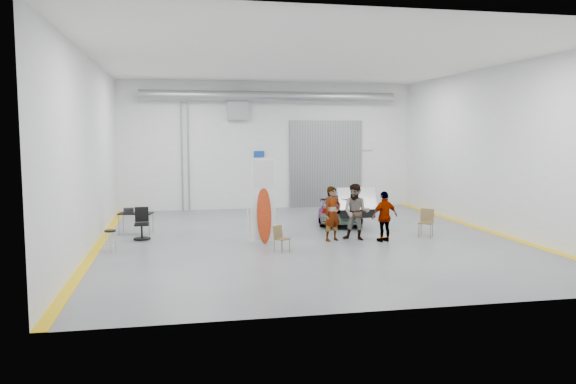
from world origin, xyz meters
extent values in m
plane|color=slate|center=(0.00, 0.00, 0.00)|extent=(16.00, 16.00, 0.00)
cube|color=silver|center=(-7.00, 0.00, 3.00)|extent=(0.02, 16.00, 6.00)
cube|color=silver|center=(7.00, 0.00, 3.00)|extent=(0.02, 16.00, 6.00)
cube|color=silver|center=(0.00, 8.00, 3.00)|extent=(14.00, 0.02, 6.00)
cube|color=silver|center=(0.00, -8.00, 3.00)|extent=(14.00, 0.02, 6.00)
cube|color=white|center=(0.00, 0.00, 6.00)|extent=(14.00, 16.00, 0.02)
cube|color=gray|center=(2.80, 7.92, 2.10)|extent=(3.60, 0.12, 4.20)
cube|color=gray|center=(-1.50, 7.92, 4.80)|extent=(1.00, 0.50, 1.20)
cylinder|color=gray|center=(0.00, 7.40, 5.30)|extent=(11.90, 0.44, 0.44)
cube|color=#123D9A|center=(-0.50, 7.92, 2.60)|extent=(0.50, 0.04, 0.30)
cube|color=white|center=(4.80, 7.92, 2.90)|extent=(0.70, 0.04, 0.25)
cylinder|color=gray|center=(-3.80, 7.92, 2.50)|extent=(0.08, 0.08, 5.00)
cylinder|color=gray|center=(-4.10, 7.92, 2.50)|extent=(0.08, 0.08, 5.00)
cube|color=yellow|center=(-6.85, 0.00, 0.01)|extent=(0.30, 16.00, 0.01)
cube|color=yellow|center=(6.85, 0.00, 0.01)|extent=(0.30, 16.00, 0.01)
imported|color=white|center=(2.19, 3.17, 0.62)|extent=(3.00, 4.60, 1.24)
imported|color=#7E6144|center=(0.72, -0.60, 0.92)|extent=(0.79, 0.67, 1.83)
imported|color=slate|center=(1.54, -0.63, 0.95)|extent=(1.16, 1.09, 1.91)
imported|color=olive|center=(2.39, -1.07, 0.84)|extent=(1.05, 0.64, 1.69)
cube|color=white|center=(-1.63, -0.56, 0.99)|extent=(0.83, 0.18, 1.78)
ellipsoid|color=#D04712|center=(-1.63, -0.64, 0.94)|extent=(0.53, 0.32, 1.87)
cube|color=white|center=(-1.63, -0.58, 2.32)|extent=(0.80, 0.18, 0.94)
cylinder|color=white|center=(-1.98, -0.56, 1.48)|extent=(0.02, 0.02, 2.96)
cylinder|color=white|center=(-1.29, -0.56, 1.48)|extent=(0.02, 0.02, 2.96)
cube|color=brown|center=(-1.26, -2.04, 0.41)|extent=(0.52, 0.52, 0.04)
cube|color=brown|center=(-1.26, -1.87, 0.61)|extent=(0.35, 0.29, 0.36)
cube|color=brown|center=(4.09, -0.59, 0.49)|extent=(0.63, 0.63, 0.04)
cube|color=brown|center=(4.09, -0.38, 0.75)|extent=(0.43, 0.35, 0.44)
cylinder|color=black|center=(-6.35, -1.14, 0.67)|extent=(0.33, 0.33, 0.05)
torus|color=silver|center=(-6.35, -1.14, 0.22)|extent=(0.35, 0.35, 0.02)
cylinder|color=gray|center=(-6.36, 1.86, 0.35)|extent=(0.03, 0.03, 0.71)
cylinder|color=gray|center=(-5.28, 1.86, 0.35)|extent=(0.03, 0.03, 0.71)
cylinder|color=gray|center=(-6.36, 2.35, 0.35)|extent=(0.03, 0.03, 0.71)
cylinder|color=gray|center=(-5.28, 2.35, 0.35)|extent=(0.03, 0.03, 0.71)
cube|color=black|center=(-5.82, 2.10, 0.73)|extent=(1.28, 0.84, 0.04)
cylinder|color=#1B4BA5|center=(-5.52, 2.01, 0.86)|extent=(0.08, 0.08, 0.22)
cube|color=black|center=(-6.06, 2.15, 0.84)|extent=(0.34, 0.22, 0.18)
cylinder|color=black|center=(-5.55, 0.83, 0.04)|extent=(0.57, 0.57, 0.04)
cylinder|color=black|center=(-5.55, 0.83, 0.29)|extent=(0.06, 0.06, 0.49)
cube|color=black|center=(-5.55, 0.83, 0.53)|extent=(0.48, 0.48, 0.07)
cube|color=black|center=(-5.55, 1.06, 0.84)|extent=(0.45, 0.07, 0.51)
cube|color=silver|center=(2.19, 1.28, 1.26)|extent=(1.44, 0.88, 0.04)
camera|label=1|loc=(-4.34, -18.48, 3.59)|focal=35.00mm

